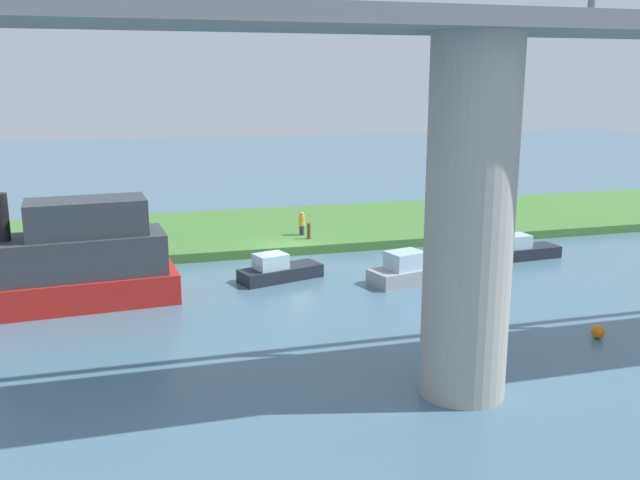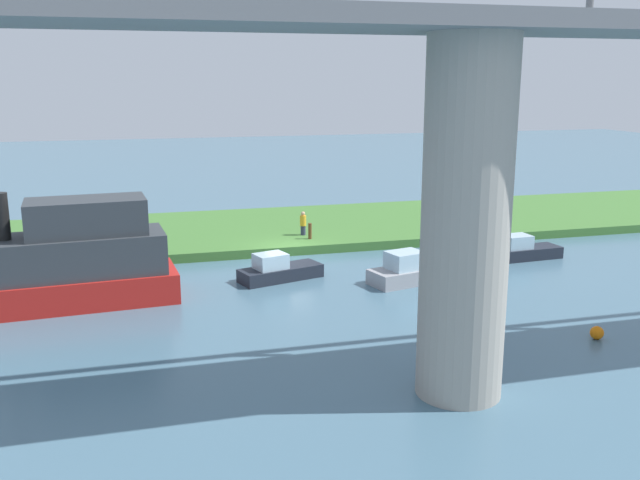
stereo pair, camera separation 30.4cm
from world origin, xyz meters
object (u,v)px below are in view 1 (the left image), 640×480
Objects in this scene: mooring_post at (309,231)px; marker_buoy at (598,332)px; pontoon_yellow at (413,270)px; motorboat_red at (278,270)px; person_on_bank at (302,223)px; houseboat_blue at (66,263)px; skiff_small at (521,250)px; bridge_pylon at (469,222)px.

mooring_post reaches higher than marker_buoy.
pontoon_yellow reaches higher than motorboat_red.
pontoon_yellow is at bearing 110.33° from mooring_post.
houseboat_blue reaches higher than person_on_bank.
houseboat_blue reaches higher than skiff_small.
person_on_bank is 19.11m from marker_buoy.
houseboat_blue is 9.56m from motorboat_red.
houseboat_blue is at bearing -26.39° from marker_buoy.
motorboat_red is (2.76, -13.51, -4.85)m from bridge_pylon.
person_on_bank reaches higher than motorboat_red.
marker_buoy is at bearing 153.61° from houseboat_blue.
skiff_small is (-22.79, -1.79, -1.36)m from houseboat_blue.
pontoon_yellow is at bearing 108.80° from person_on_bank.
skiff_small is at bearing 151.94° from mooring_post.
bridge_pylon is at bearing 88.93° from mooring_post.
person_on_bank is at bearing -112.85° from motorboat_red.
motorboat_red reaches higher than marker_buoy.
pontoon_yellow is (-15.45, 0.70, -1.29)m from houseboat_blue.
houseboat_blue is at bearing -45.22° from bridge_pylon.
skiff_small is (-10.43, 6.58, -0.73)m from person_on_bank.
houseboat_blue is 15.52m from pontoon_yellow.
mooring_post is 6.77m from motorboat_red.
skiff_small is at bearing -127.27° from bridge_pylon.
bridge_pylon reaches higher than mooring_post.
skiff_small is (-10.30, 5.49, -0.48)m from mooring_post.
marker_buoy is at bearing -158.54° from bridge_pylon.
mooring_post reaches higher than motorboat_red.
bridge_pylon reaches higher than person_on_bank.
mooring_post is 1.81× the size of marker_buoy.
bridge_pylon is at bearing 134.78° from houseboat_blue.
person_on_bank is at bearing -90.64° from bridge_pylon.
skiff_small is at bearing -161.24° from pontoon_yellow.
bridge_pylon is 19.99m from mooring_post.
bridge_pylon is 17.57m from houseboat_blue.
skiff_small is at bearing -177.85° from motorboat_red.
person_on_bank is 12.36m from skiff_small.
mooring_post is 0.21× the size of motorboat_red.
pontoon_yellow is 9.64× the size of marker_buoy.
person_on_bank is at bearing -32.26° from skiff_small.
mooring_post is at bearing -149.75° from houseboat_blue.
motorboat_red is at bearing -18.13° from pontoon_yellow.
bridge_pylon is 1.08× the size of houseboat_blue.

